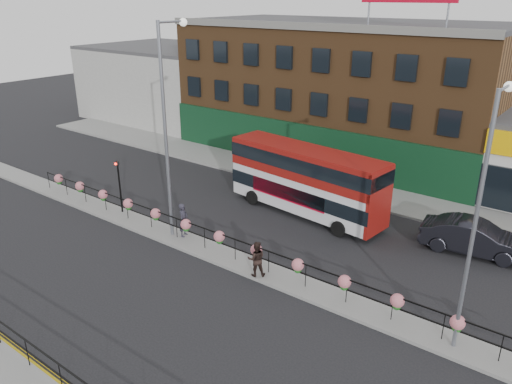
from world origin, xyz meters
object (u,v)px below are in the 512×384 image
Objects in this scene: pedestrian_b at (256,259)px; double_decker_bus at (307,175)px; lamp_column_east at (480,204)px; lamp_column_west at (168,114)px; car at (474,237)px; pedestrian_a at (183,220)px.

double_decker_bus is at bearing -115.42° from pedestrian_b.
lamp_column_west is at bearing 179.10° from lamp_column_east.
lamp_column_west is at bearing -49.10° from pedestrian_b.
pedestrian_b is (-7.26, -8.54, 0.15)m from car.
lamp_column_west is (-13.42, -7.62, 5.80)m from car.
car is 9.38m from lamp_column_east.
lamp_column_east is (14.30, -0.23, 4.68)m from pedestrian_a.
double_decker_bus is 0.92× the size of lamp_column_west.
pedestrian_b is (2.05, -7.54, -1.46)m from double_decker_bus.
car is at bearing 6.11° from double_decker_bus.
lamp_column_east is (1.51, -7.85, 4.90)m from car.
lamp_column_west is (-6.16, 0.92, 5.65)m from pedestrian_b.
pedestrian_b is 8.41m from lamp_column_west.
pedestrian_a is at bearing 179.08° from lamp_column_east.
lamp_column_west reaches higher than double_decker_bus.
lamp_column_east reaches higher than car.
pedestrian_b is at bearing -8.49° from lamp_column_west.
double_decker_bus is at bearing 58.16° from lamp_column_west.
pedestrian_a is at bearing -117.71° from double_decker_bus.
pedestrian_a is 0.19× the size of lamp_column_east.
car is 16.48m from lamp_column_west.
pedestrian_a is (-3.48, -6.63, -1.40)m from double_decker_bus.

